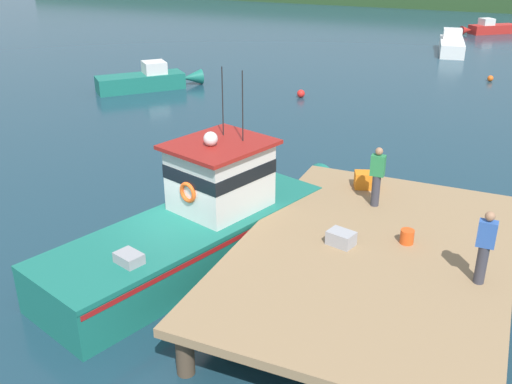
{
  "coord_description": "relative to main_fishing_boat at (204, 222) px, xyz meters",
  "views": [
    {
      "loc": [
        7.08,
        -11.72,
        7.84
      ],
      "look_at": [
        1.2,
        1.5,
        1.4
      ],
      "focal_mm": 40.9,
      "sensor_mm": 36.0,
      "label": 1
    }
  ],
  "objects": [
    {
      "name": "ground_plane",
      "position": [
        -0.37,
        -0.04,
        -1.01
      ],
      "size": [
        200.0,
        200.0,
        0.0
      ],
      "primitive_type": "plane",
      "color": "#193847"
    },
    {
      "name": "dock",
      "position": [
        4.43,
        -0.04,
        0.07
      ],
      "size": [
        6.0,
        9.0,
        1.2
      ],
      "color": "#4C3D2D",
      "rests_on": "ground"
    },
    {
      "name": "main_fishing_boat",
      "position": [
        0.0,
        0.0,
        0.0
      ],
      "size": [
        4.86,
        9.89,
        4.8
      ],
      "color": "#196B5B",
      "rests_on": "ground"
    },
    {
      "name": "crate_stack_near_edge",
      "position": [
        3.68,
        -0.08,
        0.36
      ],
      "size": [
        0.69,
        0.58,
        0.33
      ],
      "primitive_type": "cube",
      "rotation": [
        0.0,
        0.0,
        -0.26
      ],
      "color": "#9E9EA3",
      "rests_on": "dock"
    },
    {
      "name": "crate_single_by_cleat",
      "position": [
        3.35,
        3.42,
        0.43
      ],
      "size": [
        0.71,
        0.62,
        0.47
      ],
      "primitive_type": "cube",
      "rotation": [
        0.0,
        0.0,
        0.35
      ],
      "color": "orange",
      "rests_on": "dock"
    },
    {
      "name": "bait_bucket",
      "position": [
        5.06,
        0.62,
        0.36
      ],
      "size": [
        0.32,
        0.32,
        0.34
      ],
      "primitive_type": "cylinder",
      "color": "#E04C19",
      "rests_on": "dock"
    },
    {
      "name": "deckhand_by_the_boat",
      "position": [
        6.75,
        -0.47,
        1.05
      ],
      "size": [
        0.36,
        0.22,
        1.63
      ],
      "color": "#383842",
      "rests_on": "dock"
    },
    {
      "name": "deckhand_further_back",
      "position": [
        3.89,
        2.37,
        1.05
      ],
      "size": [
        0.36,
        0.22,
        1.63
      ],
      "color": "#383842",
      "rests_on": "dock"
    },
    {
      "name": "moored_boat_near_channel",
      "position": [
        2.28,
        32.72,
        -0.46
      ],
      "size": [
        2.32,
        6.35,
        1.59
      ],
      "color": "white",
      "rests_on": "ground"
    },
    {
      "name": "moored_boat_mid_harbor",
      "position": [
        -11.49,
        14.64,
        -0.5
      ],
      "size": [
        4.78,
        5.11,
        1.49
      ],
      "color": "#196B5B",
      "rests_on": "ground"
    },
    {
      "name": "moored_boat_outer_mooring",
      "position": [
        4.16,
        42.81,
        -0.57
      ],
      "size": [
        4.54,
        3.94,
        1.28
      ],
      "color": "red",
      "rests_on": "ground"
    },
    {
      "name": "mooring_buoy_inshore",
      "position": [
        -3.25,
        16.39,
        -0.8
      ],
      "size": [
        0.41,
        0.41,
        0.41
      ],
      "primitive_type": "sphere",
      "color": "red",
      "rests_on": "ground"
    },
    {
      "name": "mooring_buoy_channel_marker",
      "position": [
        5.52,
        24.26,
        -0.84
      ],
      "size": [
        0.34,
        0.34,
        0.34
      ],
      "primitive_type": "sphere",
      "color": "#EA5B19",
      "rests_on": "ground"
    }
  ]
}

